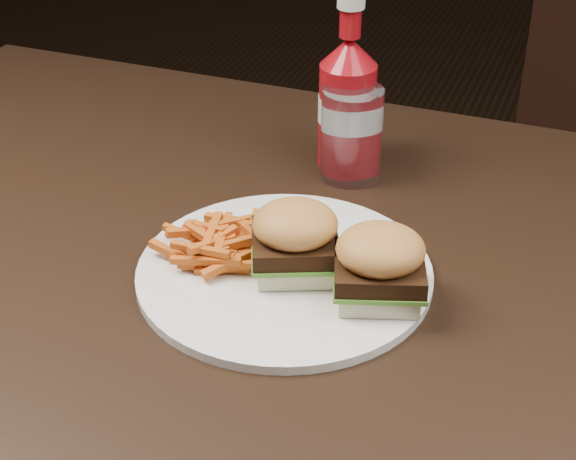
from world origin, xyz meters
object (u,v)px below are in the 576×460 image
(dining_table, at_px, (243,254))
(ketchup_bottle, at_px, (347,118))
(plate, at_px, (284,272))
(tumbler, at_px, (351,135))

(dining_table, relative_size, ketchup_bottle, 8.70)
(dining_table, height_order, plate, plate)
(ketchup_bottle, distance_m, tumbler, 0.03)
(ketchup_bottle, bearing_deg, dining_table, -103.42)
(tumbler, bearing_deg, dining_table, -110.31)
(ketchup_bottle, xyz_separation_m, tumbler, (0.02, -0.03, -0.01))
(tumbler, bearing_deg, ketchup_bottle, 117.94)
(dining_table, distance_m, tumbler, 0.20)
(dining_table, relative_size, plate, 4.00)
(dining_table, height_order, ketchup_bottle, ketchup_bottle)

